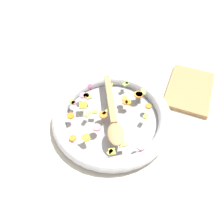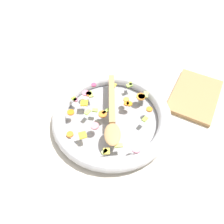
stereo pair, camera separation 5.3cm
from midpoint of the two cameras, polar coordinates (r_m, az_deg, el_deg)
The scene contains 5 objects.
ground_plane at distance 0.84m, azimuth 1.81°, elevation -2.19°, with size 4.00×4.00×0.00m, color beige.
skillet at distance 0.82m, azimuth 1.85°, elevation -1.29°, with size 0.45×0.45×0.05m.
chopped_vegetables at distance 0.80m, azimuth 1.12°, elevation 0.69°, with size 0.34×0.33×0.01m.
wooden_spoon at distance 0.78m, azimuth 1.98°, elevation -0.71°, with size 0.31×0.19×0.01m.
cutting_board at distance 0.98m, azimuth 22.31°, elevation 3.96°, with size 0.26×0.18×0.02m.
Camera 2 is at (-0.44, -0.23, 0.68)m, focal length 35.00 mm.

